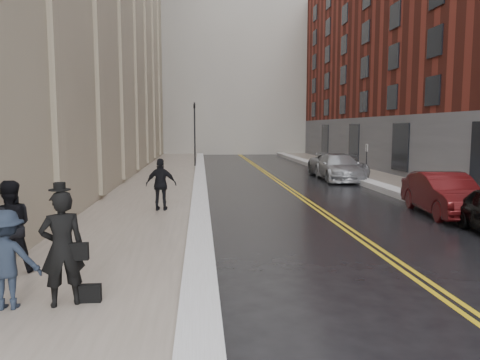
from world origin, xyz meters
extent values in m
plane|color=black|center=(0.00, 0.00, 0.00)|extent=(160.00, 160.00, 0.00)
cube|color=gray|center=(-4.50, 16.00, 0.07)|extent=(4.00, 64.00, 0.15)
cube|color=gray|center=(9.00, 16.00, 0.07)|extent=(3.00, 64.00, 0.15)
cube|color=gold|center=(2.38, 16.00, 0.00)|extent=(0.12, 64.00, 0.01)
cube|color=gold|center=(2.62, 16.00, 0.00)|extent=(0.12, 64.00, 0.01)
cube|color=white|center=(-2.20, 16.00, 0.13)|extent=(0.70, 60.80, 0.26)
cube|color=white|center=(7.15, 16.00, 0.15)|extent=(0.85, 60.80, 0.30)
cube|color=slate|center=(14.00, 66.00, 22.00)|extent=(22.00, 18.00, 44.00)
cylinder|color=black|center=(-2.60, 30.00, 2.60)|extent=(0.12, 0.12, 5.20)
imported|color=black|center=(-2.60, 30.00, 4.60)|extent=(0.18, 0.15, 0.90)
cylinder|color=black|center=(7.90, 20.00, 1.10)|extent=(0.06, 0.06, 2.20)
cube|color=white|center=(7.90, 20.00, 2.00)|extent=(0.02, 0.35, 0.45)
imported|color=#3F0B0C|center=(6.80, 8.77, 0.78)|extent=(2.11, 4.89, 1.57)
imported|color=#9D9FA4|center=(6.28, 20.27, 0.80)|extent=(2.56, 5.64, 1.60)
imported|color=gray|center=(6.58, 21.51, 0.79)|extent=(2.84, 5.76, 1.57)
imported|color=black|center=(-4.55, 0.48, 1.16)|extent=(0.86, 0.72, 2.02)
imported|color=black|center=(-6.20, 2.46, 1.14)|extent=(1.17, 1.05, 1.98)
imported|color=#1B2331|center=(-5.46, 0.42, 1.00)|extent=(1.12, 0.67, 1.70)
imported|color=black|center=(-3.63, 9.83, 1.12)|extent=(1.17, 0.55, 1.94)
camera|label=1|loc=(-2.16, -7.61, 3.23)|focal=35.00mm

